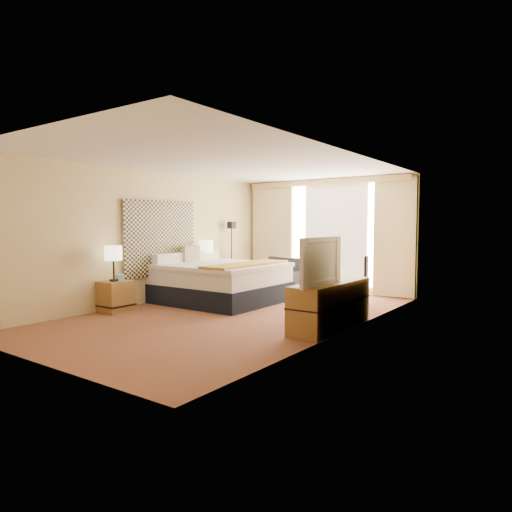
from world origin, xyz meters
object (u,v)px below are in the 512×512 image
Objects in this scene: floor_lamp at (232,242)px; lamp_right at (206,247)px; television at (314,261)px; media_dresser at (331,305)px; desk_chair at (360,283)px; nightstand_right at (209,282)px; lamp_left at (113,254)px; nightstand_left at (116,296)px; loveseat at (279,281)px; bed at (219,281)px.

lamp_right is at bearing -91.04° from floor_lamp.
television reaches higher than lamp_right.
desk_chair reaches higher than media_dresser.
lamp_right is (-3.75, 1.41, 0.70)m from media_dresser.
nightstand_right is 0.85× the size of lamp_right.
lamp_left is 3.66m from television.
floor_lamp is at bearing 92.02° from nightstand_right.
television is (0.33, -2.46, 0.61)m from desk_chair.
television is at bearing 9.33° from nightstand_left.
nightstand_left is at bearing 98.01° from television.
nightstand_right is 0.39× the size of loveseat.
television reaches higher than media_dresser.
lamp_right reaches higher than desk_chair.
lamp_left is (0.05, -2.57, 0.76)m from nightstand_right.
floor_lamp is 4.60m from television.
television reaches higher than loveseat.
television is at bearing -96.34° from media_dresser.
nightstand_right is at bearing 90.00° from nightstand_left.
bed is (0.81, 1.90, 0.13)m from nightstand_left.
loveseat is at bearing 38.68° from television.
bed is at bearing 64.10° from television.
television is (3.65, 0.60, 0.76)m from nightstand_left.
nightstand_right is 0.78m from lamp_right.
lamp_right is (-0.05, 2.46, 0.77)m from nightstand_left.
bed is 1.94× the size of television.
media_dresser is 4.06m from lamp_right.
lamp_right is at bearing -139.21° from nightstand_right.
television is at bearing -32.26° from loveseat.
lamp_left is at bearing -162.89° from media_dresser.
desk_chair is at bearing 43.79° from lamp_left.
loveseat is 1.47× the size of desk_chair.
loveseat is at bearing 8.64° from floor_lamp.
nightstand_right is 0.57× the size of desk_chair.
lamp_left is (0.05, -0.07, 0.76)m from nightstand_left.
lamp_right reaches higher than media_dresser.
nightstand_left is 0.85× the size of lamp_right.
nightstand_left is 4.52m from desk_chair.
bed is at bearing -85.32° from loveseat.
media_dresser is at bearing -21.40° from nightstand_right.
lamp_right reaches higher than nightstand_left.
loveseat is 1.51m from floor_lamp.
lamp_left is (-0.76, -1.97, 0.63)m from bed.
media_dresser is 3.54m from loveseat.
desk_chair is at bearing 10.13° from lamp_right.
media_dresser is 2.85× the size of lamp_left.
nightstand_right is 3.37m from desk_chair.
loveseat reaches higher than media_dresser.
media_dresser is at bearing -26.94° from loveseat.
lamp_left reaches higher than loveseat.
desk_chair is 0.82× the size of television.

